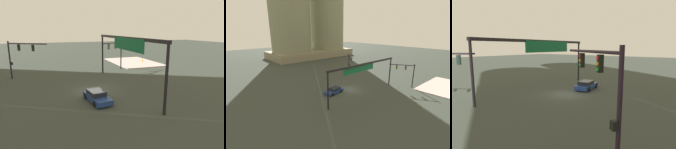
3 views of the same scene
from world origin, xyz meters
TOP-DOWN VIEW (x-y plane):
  - ground_plane at (0.00, 0.00)m, footprint 196.47×196.47m
  - sidewalk_corner at (18.09, -14.63)m, footprint 14.56×9.77m
  - traffic_signal_near_corner at (11.21, -7.62)m, footprint 3.02×4.87m
  - traffic_signal_opposite_side at (9.37, 9.27)m, footprint 4.49×5.68m
  - overhead_sign_gantry at (-0.33, -4.23)m, footprint 19.34×0.43m
  - highrise_twin_tower at (18.19, 44.67)m, footprint 39.10×19.20m
  - sedan_car_approaching at (-4.01, 0.62)m, footprint 4.55×2.32m

SIDE VIEW (x-z plane):
  - ground_plane at x=0.00m, z-range 0.00..0.00m
  - sidewalk_corner at x=18.09m, z-range 0.00..0.15m
  - sedan_car_approaching at x=-4.01m, z-range -0.03..1.18m
  - traffic_signal_near_corner at x=11.21m, z-range 1.14..6.75m
  - traffic_signal_opposite_side at x=9.37m, z-range 1.20..7.18m
  - overhead_sign_gantry at x=-0.33m, z-range 2.29..9.12m
  - highrise_twin_tower at x=18.19m, z-range -0.40..50.20m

